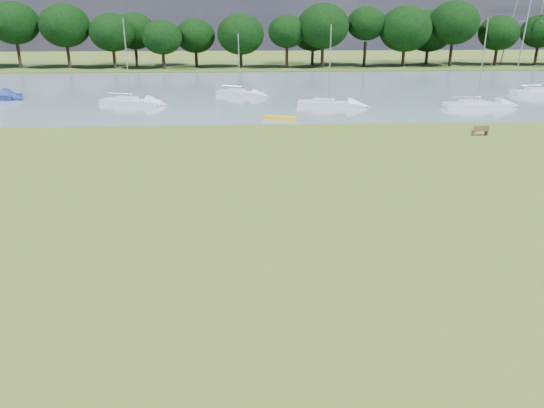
{
  "coord_description": "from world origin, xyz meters",
  "views": [
    {
      "loc": [
        -1.77,
        -21.88,
        8.97
      ],
      "look_at": [
        -0.75,
        -2.0,
        1.71
      ],
      "focal_mm": 35.0,
      "sensor_mm": 36.0,
      "label": 1
    }
  ],
  "objects_px": {
    "sailboat_4": "(239,92)",
    "kayak": "(280,118)",
    "sailboat_6": "(541,91)",
    "sailboat_3": "(130,100)",
    "sailboat_2": "(476,103)",
    "riverbank_bench": "(480,131)",
    "sailboat_0": "(328,102)"
  },
  "relations": [
    {
      "from": "riverbank_bench",
      "to": "sailboat_2",
      "type": "distance_m",
      "value": 12.84
    },
    {
      "from": "sailboat_6",
      "to": "kayak",
      "type": "bearing_deg",
      "value": -162.3
    },
    {
      "from": "kayak",
      "to": "sailboat_3",
      "type": "distance_m",
      "value": 17.14
    },
    {
      "from": "sailboat_6",
      "to": "sailboat_4",
      "type": "bearing_deg",
      "value": 172.73
    },
    {
      "from": "sailboat_3",
      "to": "sailboat_6",
      "type": "xyz_separation_m",
      "value": [
        45.19,
        4.39,
        -0.0
      ]
    },
    {
      "from": "riverbank_bench",
      "to": "sailboat_6",
      "type": "xyz_separation_m",
      "value": [
        15.61,
        20.07,
        0.09
      ]
    },
    {
      "from": "sailboat_2",
      "to": "sailboat_3",
      "type": "relative_size",
      "value": 1.02
    },
    {
      "from": "sailboat_0",
      "to": "sailboat_4",
      "type": "height_order",
      "value": "sailboat_0"
    },
    {
      "from": "sailboat_2",
      "to": "sailboat_6",
      "type": "xyz_separation_m",
      "value": [
        10.91,
        8.13,
        -0.01
      ]
    },
    {
      "from": "riverbank_bench",
      "to": "kayak",
      "type": "xyz_separation_m",
      "value": [
        -14.87,
        6.9,
        -0.21
      ]
    },
    {
      "from": "sailboat_4",
      "to": "sailboat_6",
      "type": "height_order",
      "value": "sailboat_6"
    },
    {
      "from": "sailboat_4",
      "to": "kayak",
      "type": "bearing_deg",
      "value": -50.78
    },
    {
      "from": "sailboat_6",
      "to": "sailboat_3",
      "type": "bearing_deg",
      "value": 179.87
    },
    {
      "from": "riverbank_bench",
      "to": "sailboat_0",
      "type": "height_order",
      "value": "sailboat_0"
    },
    {
      "from": "riverbank_bench",
      "to": "sailboat_2",
      "type": "height_order",
      "value": "sailboat_2"
    },
    {
      "from": "kayak",
      "to": "sailboat_3",
      "type": "height_order",
      "value": "sailboat_3"
    },
    {
      "from": "kayak",
      "to": "sailboat_0",
      "type": "distance_m",
      "value": 8.36
    },
    {
      "from": "sailboat_2",
      "to": "sailboat_6",
      "type": "height_order",
      "value": "sailboat_2"
    },
    {
      "from": "riverbank_bench",
      "to": "kayak",
      "type": "bearing_deg",
      "value": 146.49
    },
    {
      "from": "sailboat_2",
      "to": "kayak",
      "type": "bearing_deg",
      "value": -165.89
    },
    {
      "from": "sailboat_0",
      "to": "riverbank_bench",
      "type": "bearing_deg",
      "value": -38.79
    },
    {
      "from": "kayak",
      "to": "sailboat_3",
      "type": "relative_size",
      "value": 0.35
    },
    {
      "from": "riverbank_bench",
      "to": "sailboat_0",
      "type": "xyz_separation_m",
      "value": [
        -9.7,
        13.46,
        0.08
      ]
    },
    {
      "from": "sailboat_2",
      "to": "sailboat_6",
      "type": "relative_size",
      "value": 1.11
    },
    {
      "from": "kayak",
      "to": "sailboat_3",
      "type": "bearing_deg",
      "value": 170.24
    },
    {
      "from": "riverbank_bench",
      "to": "sailboat_2",
      "type": "relative_size",
      "value": 0.16
    },
    {
      "from": "sailboat_0",
      "to": "sailboat_3",
      "type": "relative_size",
      "value": 0.93
    },
    {
      "from": "sailboat_0",
      "to": "sailboat_4",
      "type": "bearing_deg",
      "value": 154.9
    },
    {
      "from": "kayak",
      "to": "sailboat_2",
      "type": "relative_size",
      "value": 0.34
    },
    {
      "from": "kayak",
      "to": "sailboat_6",
      "type": "distance_m",
      "value": 33.21
    },
    {
      "from": "riverbank_bench",
      "to": "sailboat_2",
      "type": "xyz_separation_m",
      "value": [
        4.7,
        11.95,
        0.1
      ]
    },
    {
      "from": "riverbank_bench",
      "to": "sailboat_4",
      "type": "bearing_deg",
      "value": 122.81
    }
  ]
}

